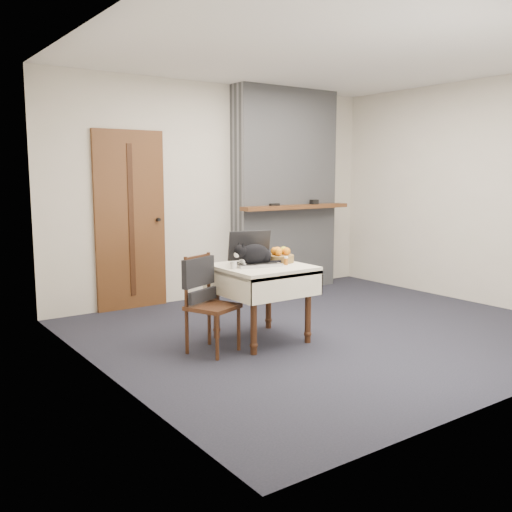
{
  "coord_description": "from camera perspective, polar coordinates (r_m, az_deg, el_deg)",
  "views": [
    {
      "loc": [
        -3.73,
        -4.04,
        1.53
      ],
      "look_at": [
        -0.85,
        0.04,
        0.8
      ],
      "focal_mm": 40.0,
      "sensor_mm": 36.0,
      "label": 1
    }
  ],
  "objects": [
    {
      "name": "cream_jar",
      "position": [
        4.98,
        -2.24,
        -0.9
      ],
      "size": [
        0.06,
        0.06,
        0.06
      ],
      "primitive_type": "cylinder",
      "color": "silver",
      "rests_on": "side_table"
    },
    {
      "name": "pill_bottle",
      "position": [
        5.18,
        3.02,
        -0.46
      ],
      "size": [
        0.04,
        0.04,
        0.08
      ],
      "color": "#A85914",
      "rests_on": "side_table"
    },
    {
      "name": "chimney",
      "position": [
        7.49,
        2.91,
        6.52
      ],
      "size": [
        1.62,
        0.48,
        2.6
      ],
      "color": "gray",
      "rests_on": "ground"
    },
    {
      "name": "side_table",
      "position": [
        5.18,
        0.58,
        -2.17
      ],
      "size": [
        0.78,
        0.78,
        0.7
      ],
      "color": "#3D2010",
      "rests_on": "ground"
    },
    {
      "name": "door",
      "position": [
        6.54,
        -12.45,
        3.48
      ],
      "size": [
        0.82,
        0.1,
        2.0
      ],
      "color": "brown",
      "rests_on": "ground"
    },
    {
      "name": "laptop",
      "position": [
        5.2,
        -0.26,
        -0.02
      ],
      "size": [
        0.47,
        0.43,
        0.3
      ],
      "rotation": [
        0.0,
        0.0,
        -0.23
      ],
      "color": "#B7B7BC",
      "rests_on": "side_table"
    },
    {
      "name": "desk_clutter",
      "position": [
        5.29,
        2.17,
        -0.66
      ],
      "size": [
        0.14,
        0.04,
        0.01
      ],
      "primitive_type": "cube",
      "rotation": [
        0.0,
        0.0,
        0.22
      ],
      "color": "black",
      "rests_on": "side_table"
    },
    {
      "name": "fruit_basket",
      "position": [
        5.34,
        2.46,
        -0.02
      ],
      "size": [
        0.25,
        0.25,
        0.14
      ],
      "color": "olive",
      "rests_on": "side_table"
    },
    {
      "name": "chair",
      "position": [
        4.91,
        -5.16,
        -3.42
      ],
      "size": [
        0.49,
        0.48,
        0.84
      ],
      "rotation": [
        0.0,
        0.0,
        0.39
      ],
      "color": "#3D2010",
      "rests_on": "ground"
    },
    {
      "name": "room_shell",
      "position": [
        5.85,
        4.42,
        10.58
      ],
      "size": [
        4.52,
        4.01,
        2.61
      ],
      "color": "beige",
      "rests_on": "ground"
    },
    {
      "name": "cat",
      "position": [
        5.13,
        -0.12,
        0.1
      ],
      "size": [
        0.46,
        0.2,
        0.22
      ],
      "rotation": [
        0.0,
        0.0,
        0.03
      ],
      "color": "black",
      "rests_on": "side_table"
    },
    {
      "name": "ground",
      "position": [
        5.71,
        7.22,
        -7.3
      ],
      "size": [
        4.5,
        4.5,
        0.0
      ],
      "primitive_type": "plane",
      "color": "black",
      "rests_on": "ground"
    }
  ]
}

